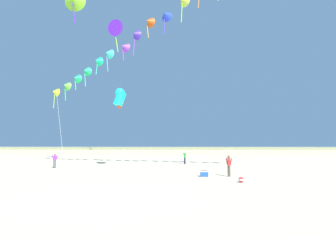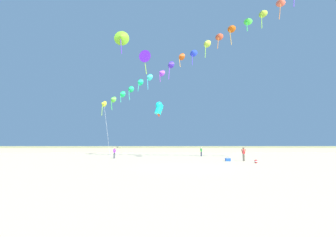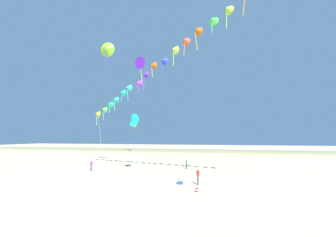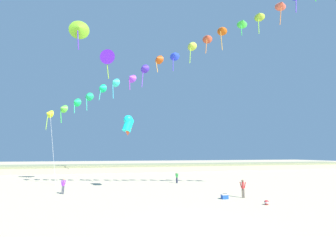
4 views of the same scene
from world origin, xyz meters
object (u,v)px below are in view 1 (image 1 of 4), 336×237
Objects in this scene: large_kite_low_lead at (74,0)px; person_near_left at (185,157)px; person_mid_center at (229,164)px; large_kite_mid_trail at (117,29)px; beach_cooler at (204,174)px; beach_ball at (241,180)px; person_near_right at (55,159)px; large_kite_high_solo at (120,98)px.

person_near_left is at bearing 5.84° from large_kite_low_lead.
person_mid_center is 28.42m from large_kite_mid_trail.
person_mid_center is at bearing 1.47° from beach_cooler.
large_kite_low_lead is at bearing 148.83° from person_mid_center.
person_near_left is 21.93m from large_kite_mid_trail.
beach_ball is at bearing -57.19° from large_kite_mid_trail.
person_mid_center is (16.21, -6.02, 0.04)m from person_near_right.
person_near_right reaches higher than beach_ball.
person_mid_center is 2.77× the size of beach_cooler.
person_near_left is at bearing 95.39° from beach_cooler.
person_near_left is 11.40m from beach_cooler.
person_mid_center is at bearing 93.66° from beach_ball.
person_near_right is 15.57m from beach_cooler.
large_kite_high_solo is 15.91m from beach_ball.
large_kite_high_solo reaches higher than beach_ball.
person_mid_center is 2.01m from beach_cooler.
person_near_left is 14.55m from beach_ball.
person_near_right reaches higher than beach_cooler.
person_mid_center is 13.77m from large_kite_high_solo.
person_near_right is at bearing 157.06° from beach_cooler.
person_near_left is at bearing 30.81° from large_kite_high_solo.
large_kite_low_lead reaches higher than person_mid_center.
large_kite_high_solo is 6.50× the size of beach_ball.
person_near_left is 10.36m from large_kite_high_solo.
person_mid_center is 0.38× the size of large_kite_low_lead.
large_kite_mid_trail is (3.56, 7.35, -0.38)m from large_kite_low_lead.
person_mid_center reaches higher than beach_cooler.
large_kite_high_solo is (-9.97, 7.10, 6.31)m from person_mid_center.
large_kite_high_solo reaches higher than person_near_left.
large_kite_mid_trail reaches higher than person_mid_center.
beach_ball is (0.19, -2.92, -0.74)m from person_mid_center.
person_near_left is at bearing 102.47° from beach_ball.
person_mid_center reaches higher than beach_ball.
beach_cooler is (14.33, -6.06, -0.67)m from person_near_right.
beach_ball is (16.56, -12.82, -19.71)m from large_kite_low_lead.
beach_ball is at bearing -44.59° from large_kite_high_solo.
person_near_right is 0.37× the size of large_kite_low_lead.
person_near_left is 0.94× the size of person_mid_center.
large_kite_mid_trail is 30.82m from beach_ball.
beach_cooler is (1.07, -11.33, -0.65)m from person_near_left.
beach_ball is at bearing -54.16° from beach_cooler.
beach_cooler is (14.49, -9.95, -19.68)m from large_kite_low_lead.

